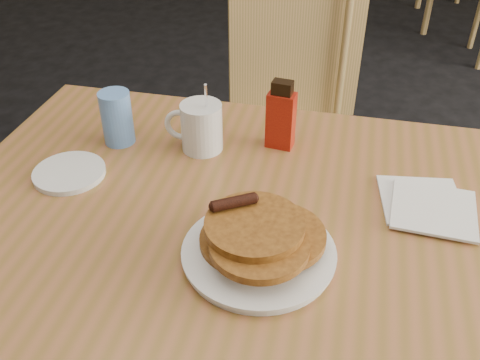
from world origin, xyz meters
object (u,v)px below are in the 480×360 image
main_table (257,225)px  chair_main_far (289,106)px  pancake_plate (259,244)px  blue_tumbler (117,118)px  coffee_mug (200,126)px  syrup_bottle (281,117)px

main_table → chair_main_far: 0.77m
pancake_plate → blue_tumbler: bearing=140.0°
main_table → coffee_mug: size_ratio=7.65×
blue_tumbler → main_table: bearing=-27.9°
main_table → blue_tumbler: 0.42m
coffee_mug → chair_main_far: bearing=91.7°
chair_main_far → blue_tumbler: size_ratio=7.70×
main_table → syrup_bottle: size_ratio=8.26×
main_table → pancake_plate: 0.15m
chair_main_far → blue_tumbler: (-0.34, -0.57, 0.23)m
main_table → pancake_plate: size_ratio=4.94×
main_table → chair_main_far: bearing=91.2°
coffee_mug → blue_tumbler: coffee_mug is taller
coffee_mug → blue_tumbler: size_ratio=1.40×
pancake_plate → blue_tumbler: (-0.38, 0.32, 0.03)m
coffee_mug → pancake_plate: bearing=-43.5°
pancake_plate → coffee_mug: coffee_mug is taller
main_table → coffee_mug: (-0.16, 0.20, 0.10)m
coffee_mug → blue_tumbler: bearing=-161.1°
syrup_bottle → blue_tumbler: 0.38m
main_table → syrup_bottle: (0.01, 0.24, 0.12)m
main_table → coffee_mug: 0.28m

